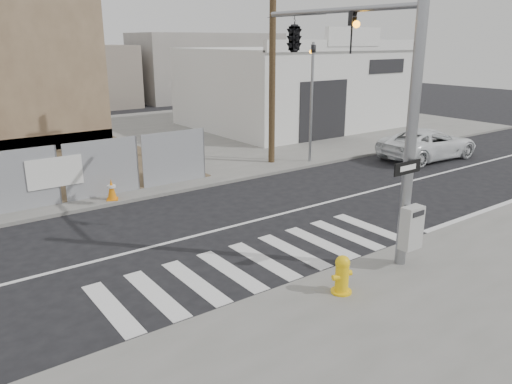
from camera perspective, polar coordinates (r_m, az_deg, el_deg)
ground at (r=14.78m, az=-5.03°, el=-4.53°), size 100.00×100.00×0.00m
sidewalk_far at (r=27.28m, az=-20.60°, el=4.61°), size 50.00×20.00×0.12m
signal_pole at (r=13.67m, az=8.37°, el=14.20°), size 0.96×5.87×7.00m
far_signal_pole at (r=22.35m, az=6.41°, el=11.96°), size 0.16×0.20×5.60m
concrete_wall_right at (r=26.78m, az=-22.44°, el=11.41°), size 5.50×1.30×8.00m
auto_shop at (r=32.63m, az=4.19°, el=11.91°), size 12.00×10.20×5.95m
utility_pole_right at (r=21.98m, az=1.90°, el=16.46°), size 1.60×0.28×10.00m
fire_hydrant at (r=11.09m, az=9.81°, el=-9.27°), size 0.58×0.58×0.87m
suv at (r=25.01m, az=19.10°, el=5.24°), size 5.25×2.66×1.42m
traffic_cone_d at (r=17.84m, az=-16.17°, el=0.27°), size 0.50×0.50×0.74m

